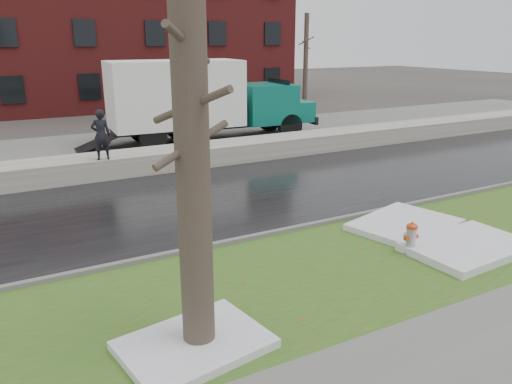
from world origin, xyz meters
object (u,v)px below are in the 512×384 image
tree (192,149)px  box_truck (201,99)px  fire_hydrant (411,237)px  worker (101,135)px

tree → box_truck: tree is taller
fire_hydrant → tree: size_ratio=0.12×
box_truck → worker: bearing=-136.0°
fire_hydrant → tree: 6.24m
fire_hydrant → box_truck: box_truck is taller
box_truck → fire_hydrant: bearing=-90.2°
fire_hydrant → box_truck: (0.90, 14.32, 1.55)m
fire_hydrant → tree: tree is taller
fire_hydrant → box_truck: size_ratio=0.07×
tree → worker: (0.82, 10.54, -1.60)m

